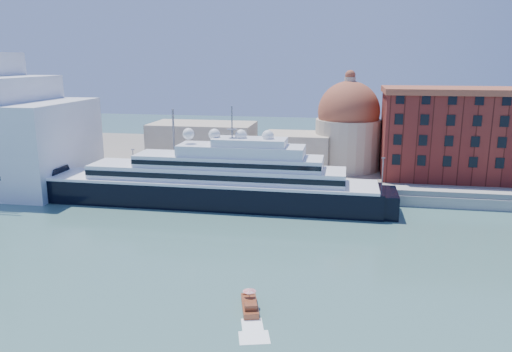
# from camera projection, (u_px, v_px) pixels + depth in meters

# --- Properties ---
(ground) EXTENTS (400.00, 400.00, 0.00)m
(ground) POSITION_uv_depth(u_px,v_px,m) (221.00, 242.00, 90.00)
(ground) COLOR #3B6660
(ground) RESTS_ON ground
(quay) EXTENTS (180.00, 10.00, 2.50)m
(quay) POSITION_uv_depth(u_px,v_px,m) (255.00, 189.00, 122.28)
(quay) COLOR gray
(quay) RESTS_ON ground
(land) EXTENTS (260.00, 72.00, 2.00)m
(land) POSITION_uv_depth(u_px,v_px,m) (278.00, 158.00, 161.61)
(land) COLOR slate
(land) RESTS_ON ground
(quay_fence) EXTENTS (180.00, 0.10, 1.20)m
(quay_fence) POSITION_uv_depth(u_px,v_px,m) (251.00, 186.00, 117.55)
(quay_fence) COLOR slate
(quay_fence) RESTS_ON quay
(superyacht) EXTENTS (87.39, 12.12, 26.12)m
(superyacht) POSITION_uv_depth(u_px,v_px,m) (197.00, 185.00, 112.97)
(superyacht) COLOR black
(superyacht) RESTS_ON ground
(service_barge) EXTENTS (11.70, 6.82, 2.50)m
(service_barge) POSITION_uv_depth(u_px,v_px,m) (29.00, 196.00, 118.09)
(service_barge) COLOR white
(service_barge) RESTS_ON ground
(water_taxi) EXTENTS (3.53, 6.35, 2.86)m
(water_taxi) POSITION_uv_depth(u_px,v_px,m) (250.00, 305.00, 65.74)
(water_taxi) COLOR brown
(water_taxi) RESTS_ON ground
(warehouse) EXTENTS (43.00, 19.00, 23.25)m
(warehouse) POSITION_uv_depth(u_px,v_px,m) (467.00, 133.00, 127.60)
(warehouse) COLOR maroon
(warehouse) RESTS_ON land
(church) EXTENTS (66.00, 18.00, 25.50)m
(church) POSITION_uv_depth(u_px,v_px,m) (292.00, 136.00, 141.67)
(church) COLOR beige
(church) RESTS_ON land
(lamp_posts) EXTENTS (120.80, 2.40, 18.00)m
(lamp_posts) POSITION_uv_depth(u_px,v_px,m) (202.00, 154.00, 120.86)
(lamp_posts) COLOR slate
(lamp_posts) RESTS_ON quay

